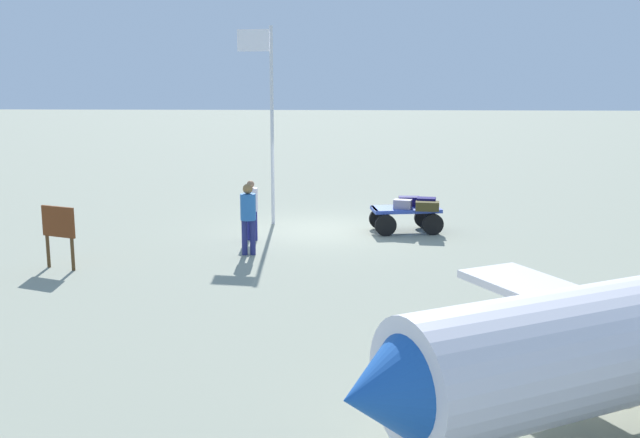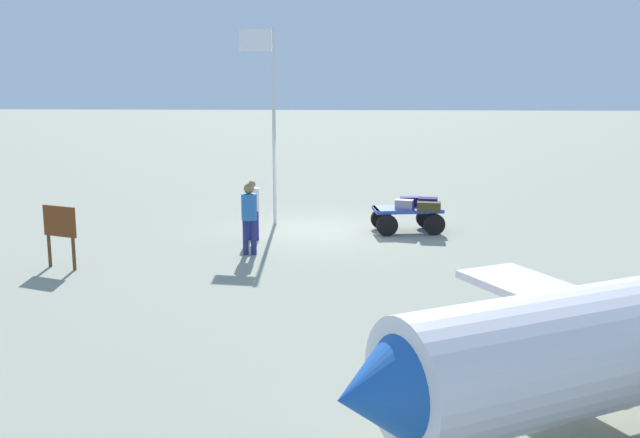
% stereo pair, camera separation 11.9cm
% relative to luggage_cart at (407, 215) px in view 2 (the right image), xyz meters
% --- Properties ---
extents(ground_plane, '(120.00, 120.00, 0.00)m').
position_rel_luggage_cart_xyz_m(ground_plane, '(2.28, -0.15, -0.47)').
color(ground_plane, gray).
extents(luggage_cart, '(2.04, 1.32, 0.69)m').
position_rel_luggage_cart_xyz_m(luggage_cart, '(0.00, 0.00, 0.00)').
color(luggage_cart, '#314CB2').
rests_on(luggage_cart, ground).
extents(suitcase_navy, '(0.55, 0.41, 0.25)m').
position_rel_luggage_cart_xyz_m(suitcase_navy, '(0.09, 0.17, 0.35)').
color(suitcase_navy, gray).
rests_on(suitcase_navy, luggage_cart).
extents(suitcase_tan, '(0.58, 0.34, 0.26)m').
position_rel_luggage_cart_xyz_m(suitcase_tan, '(-0.13, -0.32, 0.35)').
color(suitcase_tan, '#191451').
rests_on(suitcase_tan, luggage_cart).
extents(suitcase_maroon, '(0.68, 0.44, 0.25)m').
position_rel_luggage_cart_xyz_m(suitcase_maroon, '(-0.57, 0.43, 0.34)').
color(suitcase_maroon, '#40391B').
rests_on(suitcase_maroon, luggage_cart).
extents(suitcase_grey, '(0.56, 0.45, 0.31)m').
position_rel_luggage_cart_xyz_m(suitcase_grey, '(-0.57, 0.12, 0.37)').
color(suitcase_grey, '#1A1655').
rests_on(suitcase_grey, luggage_cart).
extents(worker_lead, '(0.42, 0.42, 1.77)m').
position_rel_luggage_cart_xyz_m(worker_lead, '(4.05, 2.81, 0.59)').
color(worker_lead, navy).
rests_on(worker_lead, ground).
extents(worker_trailing, '(0.44, 0.44, 1.61)m').
position_rel_luggage_cart_xyz_m(worker_trailing, '(4.19, 1.19, 0.48)').
color(worker_trailing, navy).
rests_on(worker_trailing, ground).
extents(airplane_near, '(7.55, 5.95, 3.20)m').
position_rel_luggage_cart_xyz_m(airplane_near, '(-1.77, 12.05, 0.76)').
color(airplane_near, silver).
rests_on(airplane_near, ground).
extents(flagpole, '(1.02, 0.16, 5.70)m').
position_rel_luggage_cart_xyz_m(flagpole, '(3.93, -1.01, 2.94)').
color(flagpole, silver).
rests_on(flagpole, ground).
extents(signboard, '(0.86, 0.40, 1.46)m').
position_rel_luggage_cart_xyz_m(signboard, '(8.21, 4.31, 0.49)').
color(signboard, '#4C3319').
rests_on(signboard, ground).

